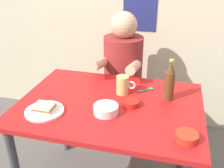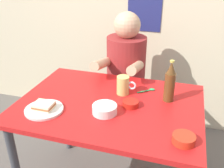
# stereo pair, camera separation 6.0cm
# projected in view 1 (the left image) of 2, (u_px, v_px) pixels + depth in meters

# --- Properties ---
(dining_table) EXTENTS (1.10, 0.80, 0.74)m
(dining_table) POSITION_uv_depth(u_px,v_px,m) (110.00, 115.00, 1.58)
(dining_table) COLOR red
(dining_table) RESTS_ON ground
(stool) EXTENTS (0.34, 0.34, 0.45)m
(stool) POSITION_uv_depth(u_px,v_px,m) (122.00, 105.00, 2.27)
(stool) COLOR #4C4C51
(stool) RESTS_ON ground
(person_seated) EXTENTS (0.33, 0.56, 0.72)m
(person_seated) POSITION_uv_depth(u_px,v_px,m) (123.00, 62.00, 2.08)
(person_seated) COLOR maroon
(person_seated) RESTS_ON stool
(plate_orange) EXTENTS (0.22, 0.22, 0.01)m
(plate_orange) POSITION_uv_depth(u_px,v_px,m) (45.00, 111.00, 1.44)
(plate_orange) COLOR silver
(plate_orange) RESTS_ON dining_table
(sandwich) EXTENTS (0.11, 0.09, 0.04)m
(sandwich) POSITION_uv_depth(u_px,v_px,m) (44.00, 107.00, 1.43)
(sandwich) COLOR beige
(sandwich) RESTS_ON plate_orange
(beer_mug) EXTENTS (0.13, 0.08, 0.12)m
(beer_mug) POSITION_uv_depth(u_px,v_px,m) (123.00, 85.00, 1.62)
(beer_mug) COLOR #D1BC66
(beer_mug) RESTS_ON dining_table
(beer_bottle) EXTENTS (0.06, 0.06, 0.26)m
(beer_bottle) POSITION_uv_depth(u_px,v_px,m) (169.00, 82.00, 1.53)
(beer_bottle) COLOR #593819
(beer_bottle) RESTS_ON dining_table
(sauce_bowl_chili) EXTENTS (0.11, 0.11, 0.04)m
(sauce_bowl_chili) POSITION_uv_depth(u_px,v_px,m) (187.00, 137.00, 1.21)
(sauce_bowl_chili) COLOR red
(sauce_bowl_chili) RESTS_ON dining_table
(rice_bowl_white) EXTENTS (0.14, 0.14, 0.05)m
(rice_bowl_white) POSITION_uv_depth(u_px,v_px,m) (106.00, 109.00, 1.42)
(rice_bowl_white) COLOR silver
(rice_bowl_white) RESTS_ON dining_table
(sambal_bowl_red) EXTENTS (0.10, 0.10, 0.03)m
(sambal_bowl_red) POSITION_uv_depth(u_px,v_px,m) (131.00, 103.00, 1.50)
(sambal_bowl_red) COLOR #B21E14
(sambal_bowl_red) RESTS_ON dining_table
(spoon) EXTENTS (0.11, 0.08, 0.01)m
(spoon) POSITION_uv_depth(u_px,v_px,m) (148.00, 89.00, 1.68)
(spoon) COLOR #26A559
(spoon) RESTS_ON dining_table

